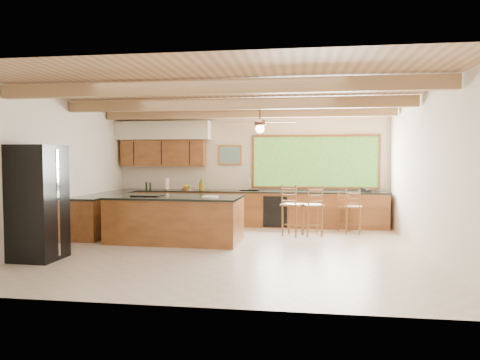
# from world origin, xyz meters

# --- Properties ---
(ground) EXTENTS (7.20, 7.20, 0.00)m
(ground) POSITION_xyz_m (0.00, 0.00, 0.00)
(ground) COLOR #C0B59F
(ground) RESTS_ON ground
(room_shell) EXTENTS (7.27, 6.54, 3.02)m
(room_shell) POSITION_xyz_m (-0.17, 0.65, 2.21)
(room_shell) COLOR beige
(room_shell) RESTS_ON ground
(counter_run) EXTENTS (7.12, 3.10, 1.27)m
(counter_run) POSITION_xyz_m (-0.82, 2.52, 0.46)
(counter_run) COLOR brown
(counter_run) RESTS_ON ground
(island) EXTENTS (2.82, 1.40, 0.99)m
(island) POSITION_xyz_m (-1.30, 0.60, 0.49)
(island) COLOR brown
(island) RESTS_ON ground
(refrigerator) EXTENTS (0.81, 0.78, 2.00)m
(refrigerator) POSITION_xyz_m (-3.22, -1.29, 1.00)
(refrigerator) COLOR black
(refrigerator) RESTS_ON ground
(bar_stool_a) EXTENTS (0.56, 0.56, 1.18)m
(bar_stool_a) POSITION_xyz_m (1.15, 1.54, 0.70)
(bar_stool_a) COLOR brown
(bar_stool_a) RESTS_ON ground
(bar_stool_b) EXTENTS (0.41, 0.41, 0.95)m
(bar_stool_b) POSITION_xyz_m (2.40, 2.40, 0.57)
(bar_stool_b) COLOR brown
(bar_stool_b) RESTS_ON ground
(bar_stool_c) EXTENTS (0.52, 0.52, 1.16)m
(bar_stool_c) POSITION_xyz_m (1.60, 1.59, 0.69)
(bar_stool_c) COLOR brown
(bar_stool_c) RESTS_ON ground
(bar_stool_d) EXTENTS (0.44, 0.44, 1.04)m
(bar_stool_d) POSITION_xyz_m (2.56, 2.02, 0.62)
(bar_stool_d) COLOR brown
(bar_stool_d) RESTS_ON ground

